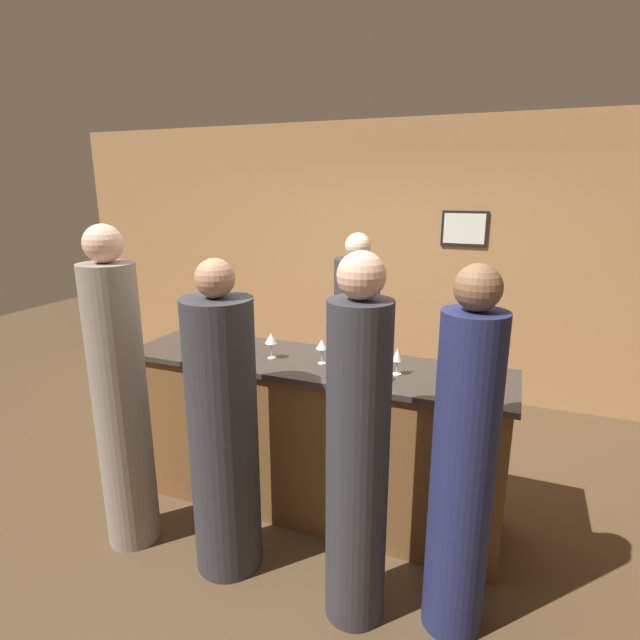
% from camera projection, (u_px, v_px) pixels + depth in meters
% --- Properties ---
extents(ground_plane, '(14.00, 14.00, 0.00)m').
position_uv_depth(ground_plane, '(313.00, 504.00, 3.48)').
color(ground_plane, '#4C3823').
extents(back_wall, '(8.00, 0.08, 2.80)m').
position_uv_depth(back_wall, '(399.00, 260.00, 5.22)').
color(back_wall, '#A37547').
rests_on(back_wall, ground_plane).
extents(bar_counter, '(2.51, 0.66, 1.06)m').
position_uv_depth(bar_counter, '(313.00, 435.00, 3.34)').
color(bar_counter, brown).
rests_on(bar_counter, ground_plane).
extents(bartender, '(0.36, 0.36, 1.81)m').
position_uv_depth(bartender, '(356.00, 355.00, 4.00)').
color(bartender, '#2D2D33').
rests_on(bartender, ground_plane).
extents(guest_0, '(0.38, 0.38, 1.80)m').
position_uv_depth(guest_0, '(223.00, 434.00, 2.75)').
color(guest_0, '#2D2D33').
rests_on(guest_0, ground_plane).
extents(guest_1, '(0.30, 0.30, 1.88)m').
position_uv_depth(guest_1, '(357.00, 457.00, 2.39)').
color(guest_1, '#2D2D33').
rests_on(guest_1, ground_plane).
extents(guest_2, '(0.31, 0.31, 1.96)m').
position_uv_depth(guest_2, '(121.00, 402.00, 2.93)').
color(guest_2, gray).
rests_on(guest_2, ground_plane).
extents(guest_3, '(0.29, 0.29, 1.84)m').
position_uv_depth(guest_3, '(463.00, 470.00, 2.32)').
color(guest_3, '#1E234C').
rests_on(guest_3, ground_plane).
extents(wine_bottle_0, '(0.08, 0.08, 0.32)m').
position_uv_depth(wine_bottle_0, '(220.00, 339.00, 3.25)').
color(wine_bottle_0, black).
rests_on(wine_bottle_0, bar_counter).
extents(wine_glass_0, '(0.08, 0.08, 0.17)m').
position_uv_depth(wine_glass_0, '(186.00, 328.00, 3.49)').
color(wine_glass_0, silver).
rests_on(wine_glass_0, bar_counter).
extents(wine_glass_1, '(0.06, 0.06, 0.14)m').
position_uv_depth(wine_glass_1, '(381.00, 364.00, 2.84)').
color(wine_glass_1, silver).
rests_on(wine_glass_1, bar_counter).
extents(wine_glass_2, '(0.07, 0.07, 0.15)m').
position_uv_depth(wine_glass_2, '(187.00, 334.00, 3.38)').
color(wine_glass_2, silver).
rests_on(wine_glass_2, bar_counter).
extents(wine_glass_3, '(0.08, 0.08, 0.16)m').
position_uv_depth(wine_glass_3, '(322.00, 345.00, 3.13)').
color(wine_glass_3, silver).
rests_on(wine_glass_3, bar_counter).
extents(wine_glass_4, '(0.06, 0.06, 0.17)m').
position_uv_depth(wine_glass_4, '(397.00, 355.00, 2.94)').
color(wine_glass_4, silver).
rests_on(wine_glass_4, bar_counter).
extents(wine_glass_5, '(0.08, 0.08, 0.17)m').
position_uv_depth(wine_glass_5, '(271.00, 339.00, 3.22)').
color(wine_glass_5, silver).
rests_on(wine_glass_5, bar_counter).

